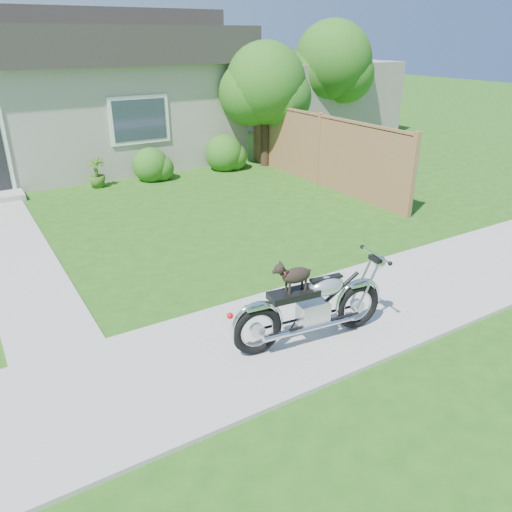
{
  "coord_description": "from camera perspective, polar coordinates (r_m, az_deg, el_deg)",
  "views": [
    {
      "loc": [
        -2.14,
        -4.76,
        3.75
      ],
      "look_at": [
        1.4,
        1.0,
        0.75
      ],
      "focal_mm": 35.0,
      "sensor_mm": 36.0,
      "label": 1
    }
  ],
  "objects": [
    {
      "name": "tree_far",
      "position": [
        19.69,
        9.17,
        20.81
      ],
      "size": [
        2.84,
        2.82,
        4.32
      ],
      "color": "#3D2B1C",
      "rests_on": "ground"
    },
    {
      "name": "potted_plant_right",
      "position": [
        14.09,
        -17.77,
        9.03
      ],
      "size": [
        0.55,
        0.55,
        0.79
      ],
      "primitive_type": "imported",
      "rotation": [
        0.0,
        0.0,
        5.98
      ],
      "color": "#355E19",
      "rests_on": "ground"
    },
    {
      "name": "walkway",
      "position": [
        10.47,
        -25.82,
        0.54
      ],
      "size": [
        1.2,
        8.0,
        0.03
      ],
      "primitive_type": "cube",
      "color": "#9E9B93",
      "rests_on": "ground"
    },
    {
      "name": "shrub_row",
      "position": [
        13.94,
        -19.59,
        8.82
      ],
      "size": [
        10.76,
        1.14,
        1.14
      ],
      "color": "#295D18",
      "rests_on": "ground"
    },
    {
      "name": "motorcycle_with_dog",
      "position": [
        6.51,
        6.49,
        -5.57
      ],
      "size": [
        2.22,
        0.62,
        1.19
      ],
      "rotation": [
        0.0,
        0.0,
        -0.12
      ],
      "color": "black",
      "rests_on": "sidewalk"
    },
    {
      "name": "house",
      "position": [
        16.97,
        -25.24,
        16.41
      ],
      "size": [
        12.6,
        7.03,
        4.5
      ],
      "color": "#AAA49A",
      "rests_on": "ground"
    },
    {
      "name": "sidewalk",
      "position": [
        6.41,
        -6.1,
        -11.78
      ],
      "size": [
        24.0,
        2.2,
        0.04
      ],
      "primitive_type": "cube",
      "color": "#9E9B93",
      "rests_on": "ground"
    },
    {
      "name": "tree_near",
      "position": [
        15.54,
        1.64,
        18.7
      ],
      "size": [
        2.46,
        2.38,
        3.64
      ],
      "color": "#3D2B1C",
      "rests_on": "ground"
    },
    {
      "name": "ground",
      "position": [
        6.43,
        -6.1,
        -11.92
      ],
      "size": [
        80.0,
        80.0,
        0.0
      ],
      "primitive_type": "plane",
      "color": "#235114",
      "rests_on": "ground"
    },
    {
      "name": "fence",
      "position": [
        13.77,
        7.24,
        11.98
      ],
      "size": [
        0.12,
        6.62,
        1.9
      ],
      "color": "#9C7446",
      "rests_on": "ground"
    }
  ]
}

